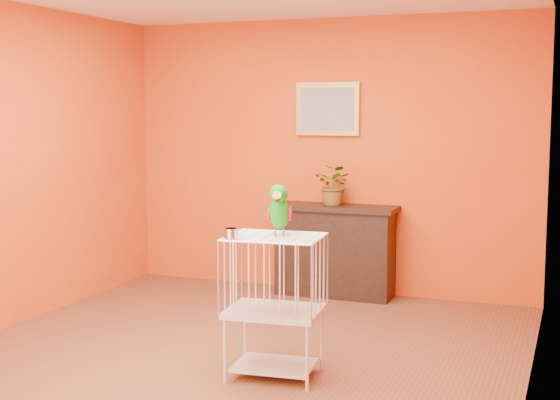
% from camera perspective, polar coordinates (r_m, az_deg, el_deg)
% --- Properties ---
extents(ground, '(4.50, 4.50, 0.00)m').
position_cam_1_polar(ground, '(5.63, -3.64, -11.44)').
color(ground, brown).
rests_on(ground, ground).
extents(room_shell, '(4.50, 4.50, 4.50)m').
position_cam_1_polar(room_shell, '(5.35, -3.77, 4.91)').
color(room_shell, '#C54D12').
rests_on(room_shell, ground).
extents(console_cabinet, '(1.15, 0.41, 0.86)m').
position_cam_1_polar(console_cabinet, '(7.33, 4.03, -3.71)').
color(console_cabinet, black).
rests_on(console_cabinet, ground).
extents(potted_plant, '(0.40, 0.43, 0.30)m').
position_cam_1_polar(potted_plant, '(7.27, 4.03, 0.78)').
color(potted_plant, '#26722D').
rests_on(potted_plant, console_cabinet).
extents(framed_picture, '(0.62, 0.04, 0.50)m').
position_cam_1_polar(framed_picture, '(7.42, 3.49, 6.67)').
color(framed_picture, '#AF8B3E').
rests_on(framed_picture, room_shell).
extents(birdcage, '(0.65, 0.52, 0.93)m').
position_cam_1_polar(birdcage, '(5.11, -0.41, -7.63)').
color(birdcage, beige).
rests_on(birdcage, ground).
extents(feed_cup, '(0.09, 0.09, 0.06)m').
position_cam_1_polar(feed_cup, '(4.92, -3.61, -2.45)').
color(feed_cup, silver).
rests_on(feed_cup, birdcage).
extents(parrot, '(0.17, 0.31, 0.34)m').
position_cam_1_polar(parrot, '(5.02, -0.04, -0.68)').
color(parrot, '#59544C').
rests_on(parrot, birdcage).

